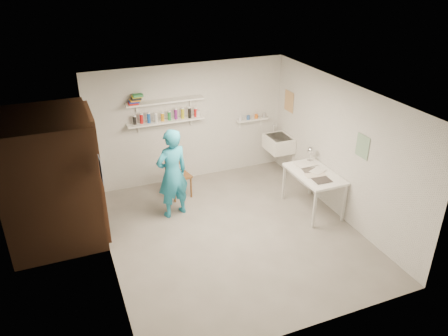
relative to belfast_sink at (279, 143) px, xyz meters
name	(u,v)px	position (x,y,z in m)	size (l,w,h in m)	color
floor	(233,234)	(-1.75, -1.70, -0.71)	(4.00, 4.50, 0.02)	slate
ceiling	(234,95)	(-1.75, -1.70, 1.71)	(4.00, 4.50, 0.02)	silver
wall_back	(189,123)	(-1.75, 0.56, 0.50)	(4.00, 0.02, 2.40)	silver
wall_front	(311,252)	(-1.75, -3.96, 0.50)	(4.00, 0.02, 2.40)	silver
wall_left	(103,194)	(-3.76, -1.70, 0.50)	(0.02, 4.50, 2.40)	silver
wall_right	(341,150)	(0.26, -1.70, 0.50)	(0.02, 4.50, 2.40)	silver
doorway_recess	(96,175)	(-3.74, -0.65, 0.30)	(0.02, 0.90, 2.00)	black
corridor_box	(50,179)	(-4.45, -0.65, 0.35)	(1.40, 1.50, 2.10)	brown
door_lintel	(89,113)	(-3.72, -0.65, 1.35)	(0.06, 1.05, 0.10)	brown
door_jamb_near	(102,188)	(-3.72, -1.15, 0.30)	(0.06, 0.10, 2.00)	brown
door_jamb_far	(94,162)	(-3.72, -0.15, 0.30)	(0.06, 0.10, 2.00)	brown
shelf_lower	(166,121)	(-2.25, 0.43, 0.65)	(1.50, 0.22, 0.03)	white
shelf_upper	(165,101)	(-2.25, 0.43, 1.05)	(1.50, 0.22, 0.03)	white
ledge_shelf	(252,120)	(-0.40, 0.47, 0.42)	(0.70, 0.14, 0.03)	white
poster_left	(101,170)	(-3.74, -1.65, 0.85)	(0.01, 0.28, 0.36)	#334C7F
poster_right_a	(289,101)	(0.24, 0.10, 0.85)	(0.01, 0.34, 0.42)	#995933
poster_right_b	(362,146)	(0.24, -2.25, 0.80)	(0.01, 0.30, 0.38)	#3F724C
belfast_sink	(279,143)	(0.00, 0.00, 0.00)	(0.48, 0.60, 0.30)	white
man	(172,174)	(-2.49, -0.74, 0.12)	(0.60, 0.39, 1.64)	teal
wall_clock	(171,154)	(-2.43, -0.52, 0.39)	(0.29, 0.29, 0.04)	#C9AD89
wooden_chair	(178,176)	(-2.22, -0.14, -0.26)	(0.41, 0.39, 0.88)	brown
work_table	(313,192)	(-0.11, -1.53, -0.32)	(0.68, 1.14, 0.76)	white
desk_lamp	(311,150)	(0.08, -1.08, 0.28)	(0.14, 0.14, 0.14)	silver
spray_cans	(166,116)	(-2.25, 0.43, 0.75)	(1.32, 0.06, 0.17)	black
book_stack	(135,99)	(-2.80, 0.43, 1.15)	(0.28, 0.14, 0.17)	red
ledge_pots	(252,117)	(-0.40, 0.47, 0.48)	(0.48, 0.07, 0.09)	silver
papers	(315,172)	(-0.11, -1.53, 0.07)	(0.30, 0.22, 0.02)	silver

